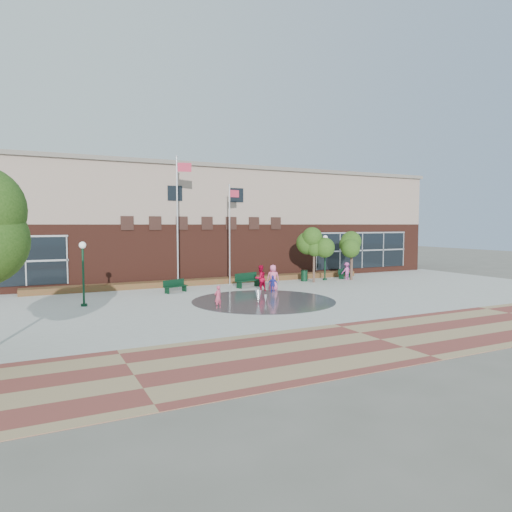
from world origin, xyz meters
name	(u,v)px	position (x,y,z in m)	size (l,w,h in m)	color
ground	(290,310)	(0.00, 0.00, 0.00)	(120.00, 120.00, 0.00)	#666056
plaza_concrete	(256,299)	(0.00, 4.00, 0.00)	(46.00, 18.00, 0.01)	#A8A8A0
paver_band	(381,340)	(0.00, -7.00, 0.00)	(46.00, 6.00, 0.01)	brown
splash_pad	(264,301)	(0.00, 3.00, 0.00)	(8.40, 8.40, 0.01)	#383A3D
library_building	(187,223)	(0.00, 17.48, 4.64)	(44.40, 10.40, 9.20)	#4C2219
flower_bed	(211,284)	(0.00, 11.60, 0.00)	(26.00, 1.20, 0.40)	maroon
flagpole_left	(178,215)	(-3.00, 10.07, 5.13)	(1.05, 0.36, 9.22)	silver
flagpole_right	(230,229)	(1.03, 10.39, 4.16)	(0.91, 0.25, 7.45)	silver
lamp_left	(83,266)	(-9.63, 5.84, 2.22)	(0.38, 0.38, 3.57)	#0D321D
lamp_right	(325,252)	(9.01, 9.69, 2.26)	(0.38, 0.38, 3.63)	#0D321D
bench_left	(176,289)	(-3.69, 8.51, 0.28)	(1.76, 1.07, 0.86)	#0D321D
bench_mid	(248,283)	(1.66, 8.65, 0.33)	(2.14, 1.16, 1.04)	#0D321D
bench_right	(345,275)	(11.20, 9.92, 0.27)	(1.70, 1.09, 0.83)	#0D321D
trash_can	(304,276)	(7.13, 9.82, 0.46)	(0.55, 0.55, 0.91)	#0D321D
tree_mid	(314,242)	(7.39, 8.85, 3.13)	(2.55, 2.55, 4.30)	#4B332A
tree_small_right	(352,244)	(10.95, 8.79, 2.89)	(2.32, 2.32, 3.96)	#4B332A
water_jet_a	(258,303)	(-0.62, 2.45, 0.00)	(0.37, 0.37, 0.72)	white
water_jet_b	(266,303)	(-0.14, 2.47, 0.00)	(0.19, 0.19, 0.43)	white
child_splash	(218,297)	(-3.27, 1.98, 0.62)	(0.45, 0.30, 1.24)	#C23F5C
adult_red	(260,278)	(1.61, 6.60, 0.88)	(0.86, 0.67, 1.77)	#B10629
adult_pink	(273,278)	(2.55, 6.54, 0.88)	(0.86, 0.56, 1.76)	#EA608F
child_blue	(273,284)	(2.01, 5.56, 0.58)	(0.68, 0.28, 1.16)	#2C33A8
person_bench	(347,271)	(10.86, 9.29, 0.71)	(0.91, 0.53, 1.41)	#CA50A8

